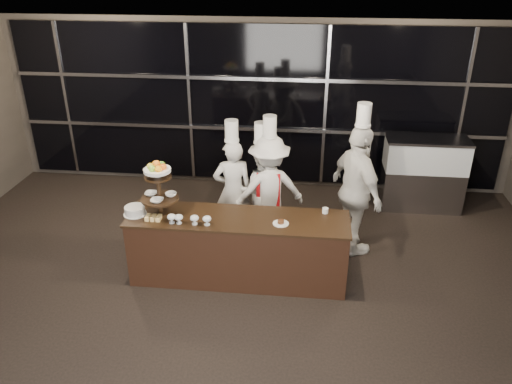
# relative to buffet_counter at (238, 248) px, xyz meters

# --- Properties ---
(room) EXTENTS (10.00, 10.00, 10.00)m
(room) POSITION_rel_buffet_counter_xyz_m (-0.08, -1.92, 1.03)
(room) COLOR black
(room) RESTS_ON ground
(window_wall) EXTENTS (8.60, 0.10, 2.80)m
(window_wall) POSITION_rel_buffet_counter_xyz_m (-0.08, 3.02, 1.04)
(window_wall) COLOR black
(window_wall) RESTS_ON ground
(buffet_counter) EXTENTS (2.84, 0.74, 0.92)m
(buffet_counter) POSITION_rel_buffet_counter_xyz_m (0.00, 0.00, 0.00)
(buffet_counter) COLOR black
(buffet_counter) RESTS_ON ground
(display_stand) EXTENTS (0.48, 0.48, 0.74)m
(display_stand) POSITION_rel_buffet_counter_xyz_m (-1.00, -0.00, 0.87)
(display_stand) COLOR black
(display_stand) RESTS_ON buffet_counter
(compotes) EXTENTS (0.56, 0.11, 0.12)m
(compotes) POSITION_rel_buffet_counter_xyz_m (-0.59, -0.22, 0.54)
(compotes) COLOR silver
(compotes) RESTS_ON buffet_counter
(layer_cake) EXTENTS (0.30, 0.30, 0.11)m
(layer_cake) POSITION_rel_buffet_counter_xyz_m (-1.33, -0.05, 0.51)
(layer_cake) COLOR white
(layer_cake) RESTS_ON buffet_counter
(pastry_squares) EXTENTS (0.20, 0.13, 0.05)m
(pastry_squares) POSITION_rel_buffet_counter_xyz_m (-1.05, -0.17, 0.48)
(pastry_squares) COLOR #FBD07A
(pastry_squares) RESTS_ON buffet_counter
(small_plate) EXTENTS (0.20, 0.20, 0.05)m
(small_plate) POSITION_rel_buffet_counter_xyz_m (0.55, -0.10, 0.47)
(small_plate) COLOR white
(small_plate) RESTS_ON buffet_counter
(chef_cup) EXTENTS (0.08, 0.08, 0.07)m
(chef_cup) POSITION_rel_buffet_counter_xyz_m (1.11, 0.25, 0.49)
(chef_cup) COLOR white
(chef_cup) RESTS_ON buffet_counter
(display_case) EXTENTS (1.33, 0.58, 1.24)m
(display_case) POSITION_rel_buffet_counter_xyz_m (2.79, 2.38, 0.22)
(display_case) COLOR #A5A5AA
(display_case) RESTS_ON ground
(chef_a) EXTENTS (0.65, 0.51, 1.87)m
(chef_a) POSITION_rel_buffet_counter_xyz_m (-0.22, 1.04, 0.35)
(chef_a) COLOR silver
(chef_a) RESTS_ON ground
(chef_b) EXTENTS (0.82, 0.68, 1.81)m
(chef_b) POSITION_rel_buffet_counter_xyz_m (0.18, 1.16, 0.31)
(chef_b) COLOR silver
(chef_b) RESTS_ON ground
(chef_c) EXTENTS (1.21, 0.92, 1.95)m
(chef_c) POSITION_rel_buffet_counter_xyz_m (0.31, 1.07, 0.37)
(chef_c) COLOR white
(chef_c) RESTS_ON ground
(chef_d) EXTENTS (0.94, 1.21, 2.22)m
(chef_d) POSITION_rel_buffet_counter_xyz_m (1.55, 0.86, 0.51)
(chef_d) COLOR white
(chef_d) RESTS_ON ground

